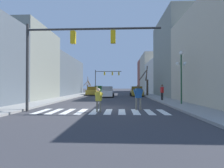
% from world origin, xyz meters
% --- Properties ---
extents(ground_plane, '(240.00, 240.00, 0.00)m').
position_xyz_m(ground_plane, '(0.00, 0.00, 0.00)').
color(ground_plane, '#38383D').
extents(sidewalk_left, '(2.38, 90.00, 0.15)m').
position_xyz_m(sidewalk_left, '(-6.46, 0.00, 0.07)').
color(sidewalk_left, gray).
rests_on(sidewalk_left, ground_plane).
extents(sidewalk_right, '(2.38, 90.00, 0.15)m').
position_xyz_m(sidewalk_right, '(6.46, 0.00, 0.07)').
color(sidewalk_right, gray).
rests_on(sidewalk_right, ground_plane).
extents(building_row_left, '(6.00, 33.60, 8.81)m').
position_xyz_m(building_row_left, '(-10.65, 10.51, 3.86)').
color(building_row_left, '#515B66').
rests_on(building_row_left, ground_plane).
extents(building_row_right, '(6.00, 58.22, 12.50)m').
position_xyz_m(building_row_right, '(10.65, 23.62, 5.16)').
color(building_row_right, '#BCB299').
rests_on(building_row_right, ground_plane).
extents(crosswalk_stripes, '(8.55, 2.60, 0.01)m').
position_xyz_m(crosswalk_stripes, '(0.00, -1.97, 0.00)').
color(crosswalk_stripes, white).
rests_on(crosswalk_stripes, ground_plane).
extents(traffic_signal_near, '(9.00, 0.28, 5.90)m').
position_xyz_m(traffic_signal_near, '(-2.21, -2.10, 4.39)').
color(traffic_signal_near, '#2D2D2D').
rests_on(traffic_signal_near, ground_plane).
extents(traffic_signal_far, '(6.64, 0.28, 5.84)m').
position_xyz_m(traffic_signal_far, '(-2.52, 30.10, 4.33)').
color(traffic_signal_far, '#2D2D2D').
rests_on(traffic_signal_far, ground_plane).
extents(street_lamp_right_corner, '(0.95, 0.36, 4.67)m').
position_xyz_m(street_lamp_right_corner, '(6.61, 2.05, 3.44)').
color(street_lamp_right_corner, '#1E4C2D').
rests_on(street_lamp_right_corner, sidewalk_right).
extents(car_parked_right_near, '(2.19, 4.31, 1.69)m').
position_xyz_m(car_parked_right_near, '(4.05, 16.99, 0.79)').
color(car_parked_right_near, '#A38423').
rests_on(car_parked_right_near, ground_plane).
extents(car_driving_toward_lane, '(1.97, 4.35, 1.68)m').
position_xyz_m(car_driving_toward_lane, '(-0.77, 14.06, 0.78)').
color(car_driving_toward_lane, white).
rests_on(car_driving_toward_lane, ground_plane).
extents(car_parked_left_far, '(2.15, 4.82, 1.66)m').
position_xyz_m(car_parked_left_far, '(-4.07, 19.84, 0.77)').
color(car_parked_left_far, '#A38423').
rests_on(car_parked_left_far, ground_plane).
extents(car_at_intersection, '(2.14, 4.86, 1.82)m').
position_xyz_m(car_at_intersection, '(-4.08, 29.39, 0.84)').
color(car_at_intersection, '#236B38').
rests_on(car_at_intersection, ground_plane).
extents(pedestrian_crossing_street, '(0.30, 0.75, 1.73)m').
position_xyz_m(pedestrian_crossing_street, '(5.94, 6.30, 1.17)').
color(pedestrian_crossing_street, black).
rests_on(pedestrian_crossing_street, sidewalk_right).
extents(pedestrian_waiting_at_curb, '(0.63, 0.38, 1.55)m').
position_xyz_m(pedestrian_waiting_at_curb, '(-0.15, -2.30, 0.92)').
color(pedestrian_waiting_at_curb, '#7A705B').
rests_on(pedestrian_waiting_at_curb, ground_plane).
extents(pedestrian_near_right_corner, '(0.77, 0.33, 1.80)m').
position_xyz_m(pedestrian_near_right_corner, '(2.54, -0.99, 1.07)').
color(pedestrian_near_right_corner, '#7A705B').
rests_on(pedestrian_near_right_corner, ground_plane).
extents(street_tree_right_near, '(1.74, 1.69, 3.74)m').
position_xyz_m(street_tree_right_near, '(-6.21, 26.07, 1.87)').
color(street_tree_right_near, brown).
rests_on(street_tree_right_near, sidewalk_left).
extents(street_tree_left_far, '(1.57, 2.14, 5.20)m').
position_xyz_m(street_tree_left_far, '(5.91, 17.58, 2.35)').
color(street_tree_left_far, '#473828').
rests_on(street_tree_left_far, sidewalk_right).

